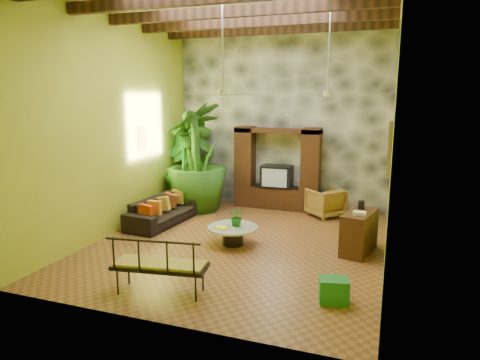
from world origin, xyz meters
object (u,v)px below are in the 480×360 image
at_px(tall_plant_c, 197,157).
at_px(sofa, 163,211).
at_px(green_bin, 334,290).
at_px(wicker_armchair, 326,202).
at_px(ceiling_fan_back, 328,84).
at_px(entertainment_center, 277,175).
at_px(coffee_table, 233,233).
at_px(tall_plant_b, 182,169).
at_px(ceiling_fan_front, 223,83).
at_px(tall_plant_a, 194,161).
at_px(iron_bench, 158,263).
at_px(side_console, 359,232).

bearing_deg(tall_plant_c, sofa, -100.63).
bearing_deg(green_bin, wicker_armchair, 100.05).
bearing_deg(ceiling_fan_back, entertainment_center, 129.57).
bearing_deg(coffee_table, green_bin, -38.83).
xyz_separation_m(tall_plant_c, green_bin, (4.32, -4.26, -1.29)).
bearing_deg(tall_plant_b, coffee_table, -44.83).
bearing_deg(entertainment_center, ceiling_fan_front, -93.24).
height_order(coffee_table, green_bin, coffee_table).
bearing_deg(sofa, coffee_table, -107.12).
height_order(entertainment_center, coffee_table, entertainment_center).
height_order(tall_plant_a, green_bin, tall_plant_a).
bearing_deg(coffee_table, tall_plant_a, 128.70).
xyz_separation_m(tall_plant_a, iron_bench, (1.96, -5.43, -0.77)).
xyz_separation_m(tall_plant_c, side_console, (4.51, -1.91, -1.06)).
distance_m(ceiling_fan_front, coffee_table, 3.16).
height_order(wicker_armchair, iron_bench, iron_bench).
xyz_separation_m(sofa, tall_plant_c, (0.27, 1.45, 1.16)).
height_order(ceiling_fan_back, green_bin, ceiling_fan_back).
relative_size(ceiling_fan_back, green_bin, 4.18).
height_order(entertainment_center, sofa, entertainment_center).
height_order(wicker_armchair, coffee_table, wicker_armchair).
distance_m(tall_plant_a, green_bin, 6.75).
xyz_separation_m(ceiling_fan_front, green_bin, (2.49, -1.65, -3.21)).
height_order(ceiling_fan_front, ceiling_fan_back, same).
relative_size(tall_plant_b, iron_bench, 1.41).
xyz_separation_m(iron_bench, green_bin, (2.70, 0.68, -0.34)).
xyz_separation_m(ceiling_fan_back, iron_bench, (-2.01, -3.93, -2.87)).
distance_m(iron_bench, green_bin, 2.80).
distance_m(wicker_armchair, green_bin, 4.88).
bearing_deg(wicker_armchair, green_bin, 52.97).
bearing_deg(iron_bench, wicker_armchair, 62.60).
distance_m(coffee_table, side_console, 2.62).
height_order(ceiling_fan_back, tall_plant_a, ceiling_fan_back).
bearing_deg(green_bin, coffee_table, 141.17).
relative_size(ceiling_fan_front, tall_plant_c, 0.63).
bearing_deg(coffee_table, tall_plant_b, 135.17).
height_order(wicker_armchair, tall_plant_a, tall_plant_a).
distance_m(ceiling_fan_front, tall_plant_c, 3.72).
height_order(ceiling_fan_front, green_bin, ceiling_fan_front).
bearing_deg(wicker_armchair, iron_bench, 24.29).
height_order(ceiling_fan_front, tall_plant_c, ceiling_fan_front).
distance_m(entertainment_center, tall_plant_c, 2.29).
distance_m(entertainment_center, green_bin, 5.72).
relative_size(tall_plant_c, green_bin, 6.68).
xyz_separation_m(entertainment_center, sofa, (-2.30, -2.38, -0.64)).
height_order(entertainment_center, ceiling_fan_back, ceiling_fan_back).
bearing_deg(green_bin, sofa, 148.56).
height_order(wicker_armchair, green_bin, wicker_armchair).
xyz_separation_m(tall_plant_c, iron_bench, (1.62, -4.93, -0.95)).
relative_size(coffee_table, side_console, 1.01).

